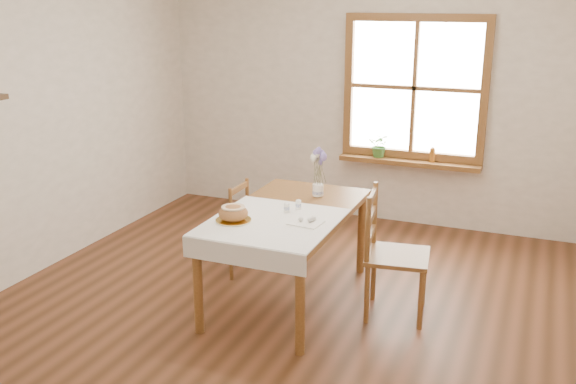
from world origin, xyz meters
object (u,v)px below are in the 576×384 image
bread_plate (233,220)px  chair_left (222,226)px  dining_table (288,221)px  chair_right (398,254)px  flower_vase (318,191)px

bread_plate → chair_left: bearing=124.2°
dining_table → bread_plate: 0.50m
dining_table → bread_plate: bearing=-123.2°
dining_table → chair_left: bearing=157.3°
chair_left → bread_plate: chair_left is taller
chair_left → bread_plate: size_ratio=3.23×
dining_table → chair_left: chair_left is taller
dining_table → bread_plate: (-0.27, -0.41, 0.10)m
dining_table → chair_right: (0.86, 0.08, -0.17)m
dining_table → flower_vase: 0.46m
dining_table → chair_left: (-0.76, 0.32, -0.25)m
dining_table → flower_vase: flower_vase is taller
chair_right → bread_plate: bearing=105.5°
chair_right → flower_vase: bearing=57.6°
bread_plate → chair_right: bearing=23.2°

